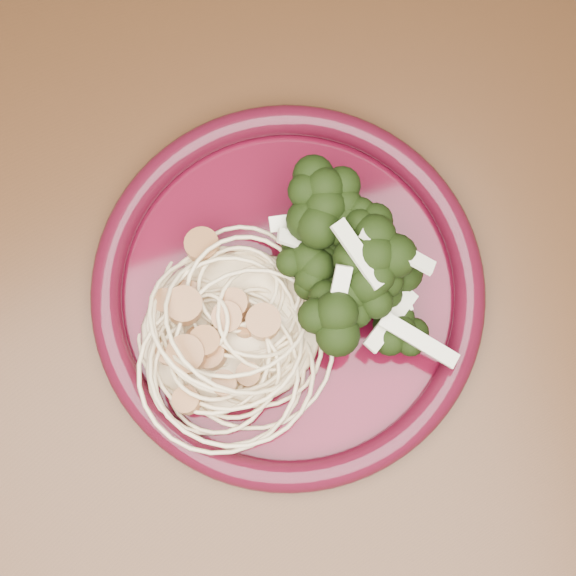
# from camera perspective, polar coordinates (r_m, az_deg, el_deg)

# --- Properties ---
(dining_table) EXTENTS (1.20, 0.80, 0.75)m
(dining_table) POSITION_cam_1_polar(r_m,az_deg,el_deg) (0.65, -1.23, -9.01)
(dining_table) COLOR #472814
(dining_table) RESTS_ON ground
(dinner_plate) EXTENTS (0.34, 0.34, 0.02)m
(dinner_plate) POSITION_cam_1_polar(r_m,az_deg,el_deg) (0.55, -0.00, -0.21)
(dinner_plate) COLOR #440716
(dinner_plate) RESTS_ON dining_table
(spaghetti_pile) EXTENTS (0.15, 0.14, 0.03)m
(spaghetti_pile) POSITION_cam_1_polar(r_m,az_deg,el_deg) (0.54, -4.04, -2.79)
(spaghetti_pile) COLOR beige
(spaghetti_pile) RESTS_ON dinner_plate
(scallop_cluster) EXTENTS (0.15, 0.15, 0.04)m
(scallop_cluster) POSITION_cam_1_polar(r_m,az_deg,el_deg) (0.50, -4.31, -2.21)
(scallop_cluster) COLOR #AB7545
(scallop_cluster) RESTS_ON spaghetti_pile
(broccoli_pile) EXTENTS (0.14, 0.17, 0.05)m
(broccoli_pile) POSITION_cam_1_polar(r_m,az_deg,el_deg) (0.54, 4.94, 3.68)
(broccoli_pile) COLOR black
(broccoli_pile) RESTS_ON dinner_plate
(onion_garnish) EXTENTS (0.09, 0.11, 0.05)m
(onion_garnish) POSITION_cam_1_polar(r_m,az_deg,el_deg) (0.51, 5.26, 4.65)
(onion_garnish) COLOR beige
(onion_garnish) RESTS_ON broccoli_pile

